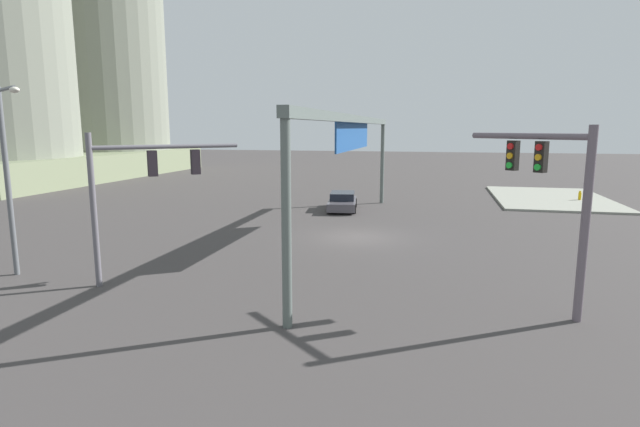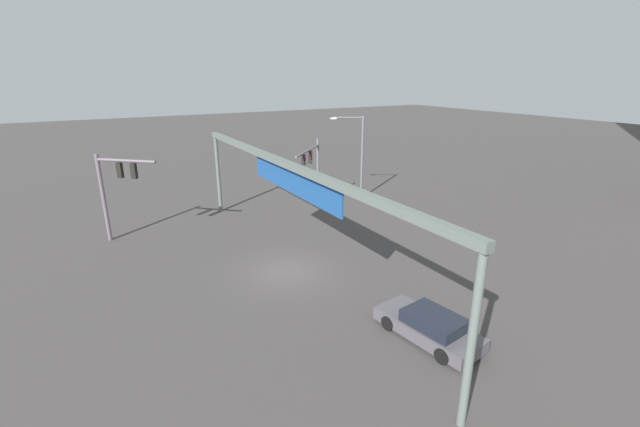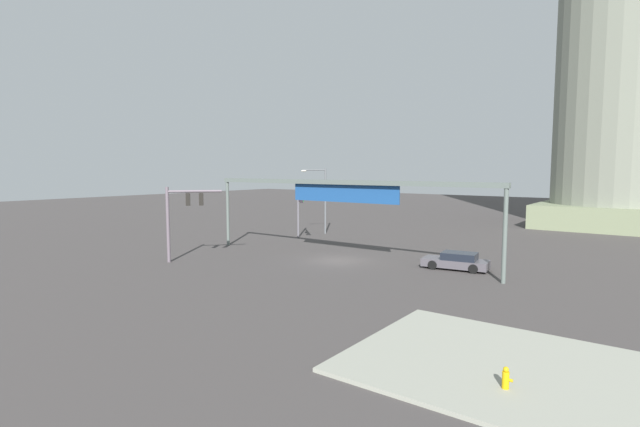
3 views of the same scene
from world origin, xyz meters
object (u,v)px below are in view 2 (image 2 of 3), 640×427
Objects in this scene: traffic_signal_near_corner at (114,184)px; traffic_signal_opposite_side at (312,163)px; sedan_car_approaching at (429,326)px; streetlamp_curved_arm at (358,150)px.

traffic_signal_opposite_side is at bearing 41.11° from traffic_signal_near_corner.
traffic_signal_opposite_side is 1.16× the size of sedan_car_approaching.
traffic_signal_near_corner is 1.22× the size of sedan_car_approaching.
traffic_signal_near_corner is 0.80× the size of streetlamp_curved_arm.
traffic_signal_opposite_side is 0.77× the size of streetlamp_curved_arm.
streetlamp_curved_arm is at bearing 144.95° from traffic_signal_opposite_side.
traffic_signal_near_corner is 20.70m from sedan_car_approaching.
sedan_car_approaching is at bearing 32.30° from traffic_signal_opposite_side.
traffic_signal_near_corner is at bearing -44.93° from traffic_signal_opposite_side.
traffic_signal_opposite_side reaches higher than sedan_car_approaching.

